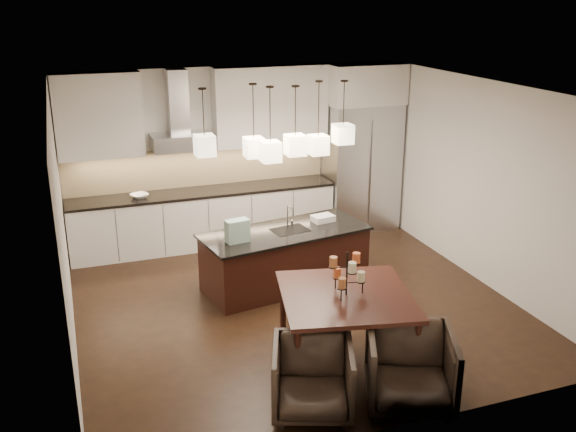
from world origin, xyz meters
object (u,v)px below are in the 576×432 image
object	(u,v)px
armchair_left	(313,378)
armchair_right	(410,368)
refrigerator	(361,167)
island_body	(285,259)
dining_table	(345,328)

from	to	relation	value
armchair_left	armchair_right	xyz separation A→B (m)	(0.95, -0.21, 0.03)
refrigerator	island_body	distance (m)	2.81
refrigerator	dining_table	size ratio (longest dim) A/B	1.56
island_body	dining_table	size ratio (longest dim) A/B	1.61
armchair_right	refrigerator	bearing A→B (deg)	93.22
armchair_right	dining_table	bearing A→B (deg)	130.88
refrigerator	island_body	xyz separation A→B (m)	(-2.02, -1.83, -0.69)
armchair_right	island_body	bearing A→B (deg)	118.11
refrigerator	armchair_left	distance (m)	5.40
refrigerator	dining_table	bearing A→B (deg)	-117.75
dining_table	armchair_left	size ratio (longest dim) A/B	1.74
armchair_left	island_body	bearing A→B (deg)	96.35
island_body	armchair_right	distance (m)	3.01
dining_table	armchair_left	world-z (taller)	dining_table
refrigerator	armchair_left	xyz separation A→B (m)	(-2.72, -4.61, -0.72)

